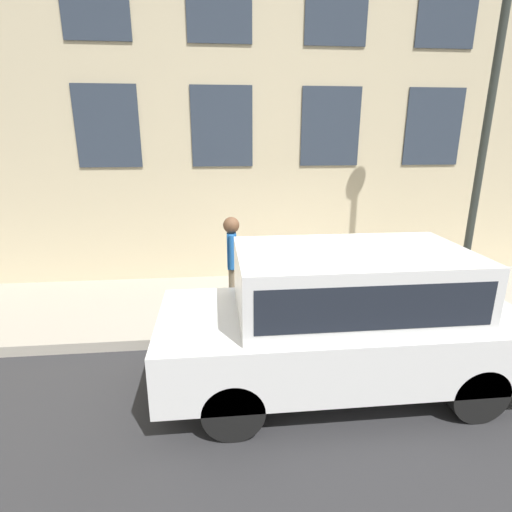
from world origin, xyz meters
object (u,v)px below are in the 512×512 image
object	(u,v)px
person	(232,256)
parked_truck_white_near	(345,312)
street_lamp	(493,87)
fire_hydrant	(281,301)

from	to	relation	value
person	parked_truck_white_near	distance (m)	2.40
person	parked_truck_white_near	world-z (taller)	person
street_lamp	parked_truck_white_near	bearing A→B (deg)	122.17
fire_hydrant	person	distance (m)	1.11
parked_truck_white_near	street_lamp	bearing A→B (deg)	-57.83
fire_hydrant	parked_truck_white_near	distance (m)	1.65
fire_hydrant	parked_truck_white_near	xyz separation A→B (m)	(-1.49, -0.54, 0.47)
fire_hydrant	street_lamp	world-z (taller)	street_lamp
fire_hydrant	person	xyz separation A→B (m)	(0.53, 0.76, 0.62)
person	parked_truck_white_near	size ratio (longest dim) A/B	0.38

